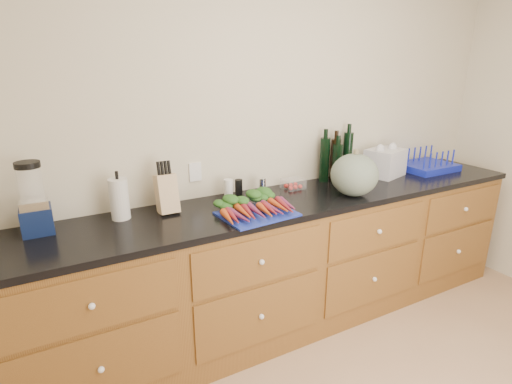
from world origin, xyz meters
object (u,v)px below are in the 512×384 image
cutting_board (257,214)px  carrots (254,207)px  dish_rack (427,165)px  paper_towel (119,199)px  blender_appliance (34,203)px  knife_block (167,194)px  tomato_box (293,184)px  squash (354,175)px

cutting_board → carrots: 0.05m
dish_rack → paper_towel: bearing=178.1°
blender_appliance → knife_block: blender_appliance is taller
carrots → tomato_box: carrots is taller
cutting_board → blender_appliance: blender_appliance is taller
dish_rack → blender_appliance: bearing=178.4°
squash → paper_towel: 1.49m
blender_appliance → paper_towel: 0.42m
knife_block → squash: bearing=-13.5°
squash → tomato_box: squash is taller
cutting_board → tomato_box: tomato_box is taller
carrots → knife_block: knife_block is taller
tomato_box → dish_rack: size_ratio=0.34×
squash → carrots: bearing=177.9°
paper_towel → dish_rack: size_ratio=0.55×
carrots → blender_appliance: (-1.13, 0.28, 0.13)m
blender_appliance → dish_rack: blender_appliance is taller
cutting_board → knife_block: knife_block is taller
carrots → dish_rack: 1.75m
squash → blender_appliance: blender_appliance is taller
squash → blender_appliance: bearing=170.8°
blender_appliance → paper_towel: size_ratio=1.62×
carrots → dish_rack: bearing=6.5°
paper_towel → dish_rack: bearing=-1.9°
squash → cutting_board: bearing=-178.9°
squash → blender_appliance: (-1.88, 0.30, 0.03)m
carrots → knife_block: 0.52m
squash → knife_block: 1.22m
cutting_board → knife_block: (-0.45, 0.30, 0.11)m
knife_block → paper_towel: bearing=175.7°
squash → tomato_box: (-0.27, 0.32, -0.11)m
paper_towel → cutting_board: bearing=-24.2°
cutting_board → paper_towel: (-0.71, 0.32, 0.11)m
blender_appliance → tomato_box: blender_appliance is taller
carrots → paper_towel: paper_towel is taller
paper_towel → blender_appliance: bearing=-179.7°
paper_towel → dish_rack: paper_towel is taller
paper_towel → tomato_box: size_ratio=1.59×
squash → paper_towel: size_ratio=1.33×
cutting_board → paper_towel: bearing=155.8°
knife_block → tomato_box: bearing=1.9°
carrots → dish_rack: dish_rack is taller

